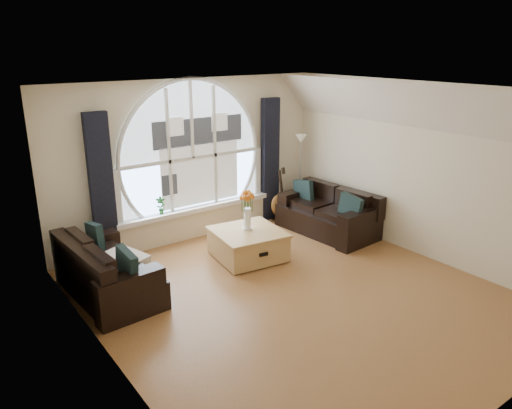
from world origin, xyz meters
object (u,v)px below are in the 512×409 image
Objects in this scene: sofa_right at (327,211)px; guitar at (279,194)px; potted_plant at (161,205)px; coffee_chest at (248,243)px; floor_lamp at (300,176)px; vase_flowers at (247,206)px; sofa_left at (108,267)px.

guitar is (-0.29, 0.99, 0.13)m from sofa_right.
guitar is at bearing -5.25° from potted_plant.
coffee_chest is 2.32m from floor_lamp.
guitar is 2.35m from potted_plant.
floor_lamp is (1.99, 1.06, 0.55)m from coffee_chest.
coffee_chest is 1.45× the size of vase_flowers.
potted_plant reaches higher than sofa_right.
sofa_left is 2.20m from coffee_chest.
guitar is at bearing -179.66° from floor_lamp.
sofa_left is 1.08× the size of floor_lamp.
coffee_chest is at bearing -144.10° from guitar.
vase_flowers is 2.20m from floor_lamp.
vase_flowers is (2.22, -0.07, 0.45)m from sofa_left.
vase_flowers reaches higher than guitar.
potted_plant is at bearing 175.09° from guitar.
vase_flowers is at bearing 176.40° from sofa_right.
sofa_left is 1.64× the size of guitar.
sofa_right is at bearing -24.70° from potted_plant.
sofa_left is 1.79m from potted_plant.
sofa_right is at bearing -73.15° from guitar.
potted_plant is at bearing 131.21° from coffee_chest.
potted_plant is (-2.84, 0.21, -0.10)m from floor_lamp.
guitar reaches higher than sofa_left.
floor_lamp is 1.51× the size of guitar.
coffee_chest is (2.19, -0.12, -0.15)m from sofa_left.
floor_lamp is at bearing -4.25° from potted_plant.
sofa_right is 1.11× the size of floor_lamp.
guitar reaches higher than sofa_right.
potted_plant is at bearing 151.36° from sofa_right.
floor_lamp reaches higher than guitar.
coffee_chest is at bearing -151.92° from floor_lamp.
sofa_right is at bearing 0.34° from vase_flowers.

